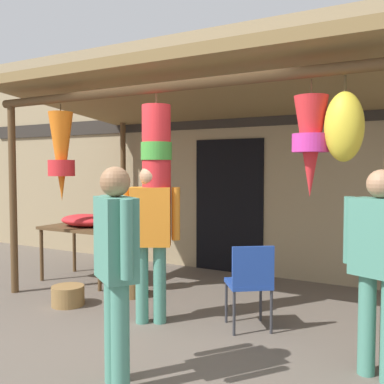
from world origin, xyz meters
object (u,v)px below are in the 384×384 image
wicker_basket_by_table (131,288)px  shopper_by_bananas (380,257)px  flower_heap_on_table (87,220)px  folding_chair (250,279)px  vendor_in_orange (151,231)px  wicker_basket_spare (68,296)px  customer_foreground (116,259)px  display_table (85,232)px

wicker_basket_by_table → shopper_by_bananas: (2.92, -0.82, 0.83)m
flower_heap_on_table → folding_chair: size_ratio=0.92×
wicker_basket_by_table → vendor_in_orange: vendor_in_orange is taller
folding_chair → shopper_by_bananas: size_ratio=0.54×
folding_chair → wicker_basket_spare: folding_chair is taller
customer_foreground → shopper_by_bananas: 1.93m
display_table → customer_foreground: size_ratio=0.73×
wicker_basket_by_table → shopper_by_bananas: 3.14m
customer_foreground → shopper_by_bananas: (1.61, 1.06, -0.01)m
wicker_basket_by_table → customer_foreground: bearing=-55.1°
folding_chair → wicker_basket_by_table: folding_chair is taller
flower_heap_on_table → wicker_basket_by_table: flower_heap_on_table is taller
flower_heap_on_table → wicker_basket_by_table: bearing=-16.3°
wicker_basket_by_table → folding_chair: bearing=-12.3°
folding_chair → vendor_in_orange: (-0.96, -0.29, 0.44)m
folding_chair → wicker_basket_spare: bearing=-172.2°
display_table → shopper_by_bananas: (3.93, -1.10, 0.24)m
display_table → vendor_in_orange: vendor_in_orange is taller
flower_heap_on_table → vendor_in_orange: vendor_in_orange is taller
flower_heap_on_table → wicker_basket_by_table: (0.99, -0.29, -0.75)m
folding_chair → customer_foreground: customer_foreground is taller
display_table → wicker_basket_spare: display_table is taller
vendor_in_orange → folding_chair: bearing=16.7°
customer_foreground → folding_chair: bearing=74.7°
folding_chair → wicker_basket_by_table: (-1.72, 0.38, -0.41)m
folding_chair → shopper_by_bananas: (1.20, -0.44, 0.41)m
wicker_basket_spare → flower_heap_on_table: bearing=121.9°
wicker_basket_by_table → customer_foreground: customer_foreground is taller
customer_foreground → vendor_in_orange: bearing=114.4°
folding_chair → wicker_basket_spare: 2.17m
display_table → flower_heap_on_table: size_ratio=1.49×
wicker_basket_by_table → customer_foreground: (1.31, -1.87, 0.84)m
wicker_basket_spare → customer_foreground: bearing=-35.4°
folding_chair → shopper_by_bananas: 1.34m
vendor_in_orange → customer_foreground: size_ratio=1.01×
wicker_basket_spare → customer_foreground: 2.24m
display_table → flower_heap_on_table: flower_heap_on_table is taller
display_table → wicker_basket_by_table: bearing=-15.8°
flower_heap_on_table → vendor_in_orange: size_ratio=0.48×
folding_chair → flower_heap_on_table: bearing=166.2°
shopper_by_bananas → flower_heap_on_table: bearing=164.2°
flower_heap_on_table → wicker_basket_spare: bearing=-58.1°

